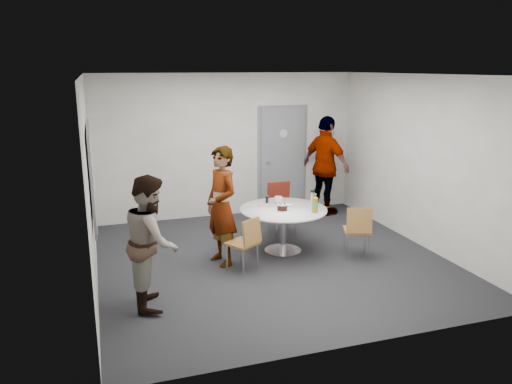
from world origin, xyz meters
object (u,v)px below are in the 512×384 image
object	(u,v)px
door	(282,159)
chair_near_right	(358,227)
whiteboard	(92,173)
table	(285,214)
person_main	(222,206)
person_right	(326,166)
chair_far	(281,202)
person_left	(152,241)
chair_near_left	(246,240)

from	to	relation	value
door	chair_near_right	distance (m)	2.88
door	whiteboard	world-z (taller)	door
table	chair_near_right	bearing A→B (deg)	-33.45
door	table	world-z (taller)	door
person_main	person_right	world-z (taller)	person_right
table	chair_near_right	size ratio (longest dim) A/B	1.64
table	person_right	distance (m)	2.28
chair_far	person_main	size ratio (longest dim) A/B	0.52
table	person_left	xyz separation A→B (m)	(-2.14, -1.17, 0.20)
door	person_main	bearing A→B (deg)	-127.77
chair_near_left	chair_far	size ratio (longest dim) A/B	0.88
door	chair_near_left	xyz separation A→B (m)	(-1.59, -2.78, -0.55)
person_main	chair_far	bearing A→B (deg)	111.92
person_left	table	bearing A→B (deg)	-56.18
whiteboard	chair_far	world-z (taller)	whiteboard
person_right	chair_near_right	bearing A→B (deg)	144.90
chair_near_right	whiteboard	bearing A→B (deg)	-167.56
chair_near_left	person_right	world-z (taller)	person_right
chair_near_left	person_main	world-z (taller)	person_main
door	table	bearing A→B (deg)	-109.89
whiteboard	table	world-z (taller)	whiteboard
table	person_main	xyz separation A→B (m)	(-1.03, -0.15, 0.26)
whiteboard	person_right	bearing A→B (deg)	22.38
door	whiteboard	bearing A→B (deg)	-147.34
chair_far	person_left	distance (m)	3.17
chair_near_right	person_left	xyz separation A→B (m)	(-3.07, -0.55, 0.31)
chair_near_left	person_main	size ratio (longest dim) A/B	0.45
person_right	table	bearing A→B (deg)	117.08
chair_near_left	chair_far	world-z (taller)	chair_far
chair_near_right	person_right	world-z (taller)	person_right
door	chair_far	xyz separation A→B (m)	(-0.54, -1.33, -0.48)
table	person_main	bearing A→B (deg)	-171.49
whiteboard	table	bearing A→B (deg)	1.41
whiteboard	table	xyz separation A→B (m)	(2.76, 0.07, -0.85)
chair_near_left	chair_near_right	world-z (taller)	chair_near_right
door	whiteboard	xyz separation A→B (m)	(-3.56, -2.28, 0.42)
chair_near_left	person_left	bearing A→B (deg)	171.25
person_left	chair_near_right	bearing A→B (deg)	-74.55
table	chair_far	xyz separation A→B (m)	(0.27, 0.88, -0.06)
chair_near_left	person_right	distance (m)	3.24
chair_far	chair_near_left	bearing A→B (deg)	53.87
chair_far	chair_near_right	bearing A→B (deg)	113.98
person_right	whiteboard	bearing A→B (deg)	91.03
whiteboard	table	size ratio (longest dim) A/B	1.42
person_left	person_right	size ratio (longest dim) A/B	0.84
person_main	person_right	xyz separation A→B (m)	(2.53, 1.84, 0.09)
chair_near_left	chair_near_right	xyz separation A→B (m)	(1.72, -0.05, 0.02)
table	person_main	distance (m)	1.08
chair_near_right	person_right	xyz separation A→B (m)	(0.56, 2.30, 0.46)
door	chair_near_right	size ratio (longest dim) A/B	2.61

